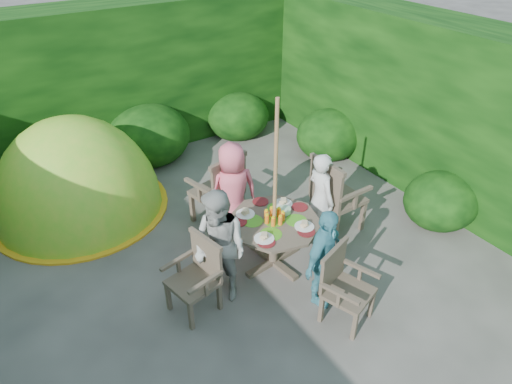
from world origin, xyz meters
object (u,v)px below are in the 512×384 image
child_left (220,247)px  dome_tent (83,209)px  patio_table (274,228)px  child_back (233,191)px  child_front (324,258)px  garden_chair_left (198,275)px  parasol_pole (275,190)px  garden_chair_front (343,285)px  child_right (320,198)px  garden_chair_back (221,189)px  garden_chair_right (334,195)px

child_left → dome_tent: bearing=179.4°
patio_table → child_back: child_back is taller
child_front → child_left: bearing=119.6°
child_front → dome_tent: 3.79m
garden_chair_left → parasol_pole: bearing=84.6°
patio_table → child_front: 0.80m
garden_chair_front → child_right: 1.39m
parasol_pole → garden_chair_back: size_ratio=2.07×
patio_table → garden_chair_back: size_ratio=1.21×
child_left → child_back: 1.13m
parasol_pole → child_left: (-0.79, -0.10, -0.41)m
parasol_pole → child_front: (0.10, -0.79, -0.49)m
garden_chair_right → garden_chair_front: (-0.95, -1.25, -0.11)m
garden_chair_right → garden_chair_back: (-1.21, 0.93, -0.00)m
child_back → parasol_pole: bearing=109.2°
garden_chair_right → child_back: size_ratio=0.78×
garden_chair_back → child_front: 1.89m
garden_chair_left → child_left: 0.38m
patio_table → child_back: size_ratio=0.94×
child_front → garden_chair_left: bearing=128.4°
child_right → garden_chair_left: bearing=101.1°
garden_chair_right → child_front: (-0.97, -0.94, 0.04)m
child_back → garden_chair_left: bearing=54.9°
parasol_pole → garden_chair_front: parasol_pole is taller
garden_chair_left → dome_tent: size_ratio=0.30×
child_right → dome_tent: size_ratio=0.45×
parasol_pole → garden_chair_front: size_ratio=2.59×
garden_chair_front → child_front: size_ratio=0.70×
parasol_pole → child_left: bearing=-172.5°
patio_table → child_left: child_left is taller
child_back → child_front: child_back is taller
parasol_pole → garden_chair_front: (0.13, -1.10, -0.65)m
garden_chair_left → garden_chair_back: (0.96, 1.22, 0.11)m
garden_chair_back → child_back: 0.31m
garden_chair_left → child_front: bearing=48.8°
patio_table → child_left: size_ratio=0.93×
parasol_pole → garden_chair_left: bearing=-172.9°
child_right → dome_tent: 3.51m
parasol_pole → child_front: size_ratio=1.80×
dome_tent → child_left: bearing=-76.9°
dome_tent → garden_chair_right: bearing=-46.3°
garden_chair_back → child_back: (0.03, -0.29, 0.11)m
child_front → garden_chair_back: bearing=74.3°
garden_chair_left → child_right: bearing=84.7°
child_back → child_front: size_ratio=1.12×
garden_chair_left → patio_table: bearing=84.6°
garden_chair_left → dome_tent: dome_tent is taller
parasol_pole → garden_chair_left: parasol_pole is taller
child_right → child_back: bearing=56.3°
parasol_pole → child_right: size_ratio=1.73×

